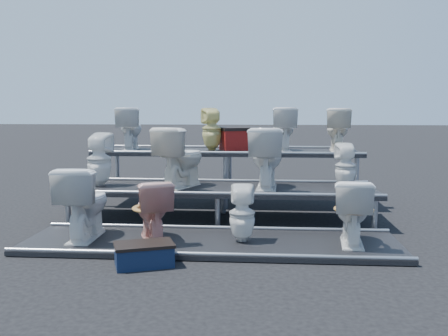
# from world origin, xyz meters

# --- Properties ---
(ground) EXTENTS (80.00, 80.00, 0.00)m
(ground) POSITION_xyz_m (0.00, 0.00, 0.00)
(ground) COLOR black
(ground) RESTS_ON ground
(tier_front) EXTENTS (4.20, 1.20, 0.06)m
(tier_front) POSITION_xyz_m (0.00, -1.30, 0.03)
(tier_front) COLOR black
(tier_front) RESTS_ON ground
(tier_mid) EXTENTS (4.20, 1.20, 0.46)m
(tier_mid) POSITION_xyz_m (0.00, 0.00, 0.23)
(tier_mid) COLOR black
(tier_mid) RESTS_ON ground
(tier_back) EXTENTS (4.20, 1.20, 0.86)m
(tier_back) POSITION_xyz_m (0.00, 1.30, 0.43)
(tier_back) COLOR black
(tier_back) RESTS_ON ground
(toilet_0) EXTENTS (0.47, 0.82, 0.83)m
(toilet_0) POSITION_xyz_m (-1.45, -1.30, 0.48)
(toilet_0) COLOR silver
(toilet_0) RESTS_ON tier_front
(toilet_1) EXTENTS (0.61, 0.77, 0.69)m
(toilet_1) POSITION_xyz_m (-0.66, -1.30, 0.40)
(toilet_1) COLOR tan
(toilet_1) RESTS_ON tier_front
(toilet_2) EXTENTS (0.29, 0.30, 0.64)m
(toilet_2) POSITION_xyz_m (0.35, -1.30, 0.38)
(toilet_2) COLOR silver
(toilet_2) RESTS_ON tier_front
(toilet_3) EXTENTS (0.48, 0.75, 0.72)m
(toilet_3) POSITION_xyz_m (1.55, -1.30, 0.42)
(toilet_3) COLOR silver
(toilet_3) RESTS_ON tier_front
(toilet_4) EXTENTS (0.36, 0.37, 0.74)m
(toilet_4) POSITION_xyz_m (-1.70, 0.00, 0.83)
(toilet_4) COLOR silver
(toilet_4) RESTS_ON tier_mid
(toilet_5) EXTENTS (0.74, 0.93, 0.83)m
(toilet_5) POSITION_xyz_m (-0.55, 0.00, 0.87)
(toilet_5) COLOR white
(toilet_5) RESTS_ON tier_mid
(toilet_6) EXTENTS (0.50, 0.83, 0.83)m
(toilet_6) POSITION_xyz_m (0.62, 0.00, 0.87)
(toilet_6) COLOR silver
(toilet_6) RESTS_ON tier_mid
(toilet_7) EXTENTS (0.30, 0.30, 0.62)m
(toilet_7) POSITION_xyz_m (1.68, 0.00, 0.77)
(toilet_7) COLOR silver
(toilet_7) RESTS_ON tier_mid
(toilet_8) EXTENTS (0.46, 0.71, 0.69)m
(toilet_8) POSITION_xyz_m (-1.61, 1.30, 1.21)
(toilet_8) COLOR silver
(toilet_8) RESTS_ON tier_back
(toilet_9) EXTENTS (0.40, 0.41, 0.69)m
(toilet_9) POSITION_xyz_m (-0.26, 1.30, 1.20)
(toilet_9) COLOR #D8D182
(toilet_9) RESTS_ON tier_back
(toilet_10) EXTENTS (0.44, 0.71, 0.69)m
(toilet_10) POSITION_xyz_m (0.89, 1.30, 1.21)
(toilet_10) COLOR silver
(toilet_10) RESTS_ON tier_back
(toilet_11) EXTENTS (0.42, 0.69, 0.68)m
(toilet_11) POSITION_xyz_m (1.75, 1.30, 1.20)
(toilet_11) COLOR white
(toilet_11) RESTS_ON tier_back
(red_crate) EXTENTS (0.54, 0.49, 0.32)m
(red_crate) POSITION_xyz_m (0.12, 1.38, 1.02)
(red_crate) COLOR maroon
(red_crate) RESTS_ON tier_back
(step_stool) EXTENTS (0.63, 0.51, 0.20)m
(step_stool) POSITION_xyz_m (-0.58, -2.06, 0.10)
(step_stool) COLOR #0E1933
(step_stool) RESTS_ON ground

